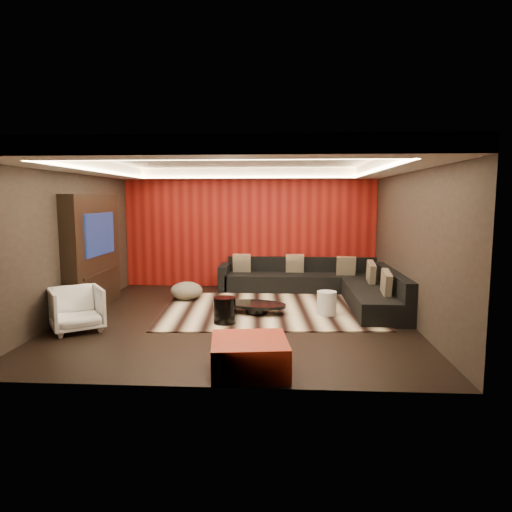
# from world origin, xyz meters

# --- Properties ---
(floor) EXTENTS (6.00, 6.00, 0.02)m
(floor) POSITION_xyz_m (0.00, 0.00, -0.01)
(floor) COLOR black
(floor) RESTS_ON ground
(ceiling) EXTENTS (6.00, 6.00, 0.02)m
(ceiling) POSITION_xyz_m (0.00, 0.00, 2.81)
(ceiling) COLOR silver
(ceiling) RESTS_ON ground
(wall_back) EXTENTS (6.00, 0.02, 2.80)m
(wall_back) POSITION_xyz_m (0.00, 3.01, 1.40)
(wall_back) COLOR black
(wall_back) RESTS_ON ground
(wall_left) EXTENTS (0.02, 6.00, 2.80)m
(wall_left) POSITION_xyz_m (-3.01, 0.00, 1.40)
(wall_left) COLOR black
(wall_left) RESTS_ON ground
(wall_right) EXTENTS (0.02, 6.00, 2.80)m
(wall_right) POSITION_xyz_m (3.01, 0.00, 1.40)
(wall_right) COLOR black
(wall_right) RESTS_ON ground
(red_feature_wall) EXTENTS (5.98, 0.05, 2.78)m
(red_feature_wall) POSITION_xyz_m (0.00, 2.97, 1.40)
(red_feature_wall) COLOR #6B0C0A
(red_feature_wall) RESTS_ON ground
(soffit_back) EXTENTS (6.00, 0.60, 0.22)m
(soffit_back) POSITION_xyz_m (0.00, 2.70, 2.69)
(soffit_back) COLOR silver
(soffit_back) RESTS_ON ground
(soffit_front) EXTENTS (6.00, 0.60, 0.22)m
(soffit_front) POSITION_xyz_m (0.00, -2.70, 2.69)
(soffit_front) COLOR silver
(soffit_front) RESTS_ON ground
(soffit_left) EXTENTS (0.60, 4.80, 0.22)m
(soffit_left) POSITION_xyz_m (-2.70, 0.00, 2.69)
(soffit_left) COLOR silver
(soffit_left) RESTS_ON ground
(soffit_right) EXTENTS (0.60, 4.80, 0.22)m
(soffit_right) POSITION_xyz_m (2.70, 0.00, 2.69)
(soffit_right) COLOR silver
(soffit_right) RESTS_ON ground
(cove_back) EXTENTS (4.80, 0.08, 0.04)m
(cove_back) POSITION_xyz_m (0.00, 2.36, 2.60)
(cove_back) COLOR #FFD899
(cove_back) RESTS_ON ground
(cove_front) EXTENTS (4.80, 0.08, 0.04)m
(cove_front) POSITION_xyz_m (0.00, -2.36, 2.60)
(cove_front) COLOR #FFD899
(cove_front) RESTS_ON ground
(cove_left) EXTENTS (0.08, 4.80, 0.04)m
(cove_left) POSITION_xyz_m (-2.36, 0.00, 2.60)
(cove_left) COLOR #FFD899
(cove_left) RESTS_ON ground
(cove_right) EXTENTS (0.08, 4.80, 0.04)m
(cove_right) POSITION_xyz_m (2.36, 0.00, 2.60)
(cove_right) COLOR #FFD899
(cove_right) RESTS_ON ground
(tv_surround) EXTENTS (0.30, 2.00, 2.20)m
(tv_surround) POSITION_xyz_m (-2.85, 0.60, 1.10)
(tv_surround) COLOR black
(tv_surround) RESTS_ON ground
(tv_screen) EXTENTS (0.04, 1.30, 0.80)m
(tv_screen) POSITION_xyz_m (-2.69, 0.60, 1.45)
(tv_screen) COLOR black
(tv_screen) RESTS_ON ground
(tv_shelf) EXTENTS (0.04, 1.60, 0.04)m
(tv_shelf) POSITION_xyz_m (-2.69, 0.60, 0.70)
(tv_shelf) COLOR black
(tv_shelf) RESTS_ON ground
(rug) EXTENTS (4.19, 3.26, 0.02)m
(rug) POSITION_xyz_m (0.54, 0.66, 0.01)
(rug) COLOR beige
(rug) RESTS_ON floor
(coffee_table) EXTENTS (1.33, 1.33, 0.19)m
(coffee_table) POSITION_xyz_m (0.33, 0.33, 0.11)
(coffee_table) COLOR black
(coffee_table) RESTS_ON rug
(drum_stool) EXTENTS (0.47, 0.47, 0.44)m
(drum_stool) POSITION_xyz_m (-0.17, -0.39, 0.24)
(drum_stool) COLOR black
(drum_stool) RESTS_ON rug
(striped_pouf) EXTENTS (0.78, 0.78, 0.37)m
(striped_pouf) POSITION_xyz_m (-1.21, 1.40, 0.20)
(striped_pouf) COLOR beige
(striped_pouf) RESTS_ON rug
(white_side_table) EXTENTS (0.41, 0.41, 0.44)m
(white_side_table) POSITION_xyz_m (1.61, 0.31, 0.22)
(white_side_table) COLOR silver
(white_side_table) RESTS_ON floor
(orange_ottoman) EXTENTS (1.03, 1.03, 0.41)m
(orange_ottoman) POSITION_xyz_m (0.41, -2.50, 0.20)
(orange_ottoman) COLOR #A32915
(orange_ottoman) RESTS_ON floor
(armchair) EXTENTS (1.07, 1.08, 0.71)m
(armchair) POSITION_xyz_m (-2.50, -0.92, 0.36)
(armchair) COLOR white
(armchair) RESTS_ON floor
(sectional_sofa) EXTENTS (3.65, 3.50, 0.75)m
(sectional_sofa) POSITION_xyz_m (1.73, 1.86, 0.26)
(sectional_sofa) COLOR black
(sectional_sofa) RESTS_ON floor
(throw_pillows) EXTENTS (3.09, 2.81, 0.50)m
(throw_pillows) POSITION_xyz_m (1.68, 1.90, 0.62)
(throw_pillows) COLOR beige
(throw_pillows) RESTS_ON sectional_sofa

